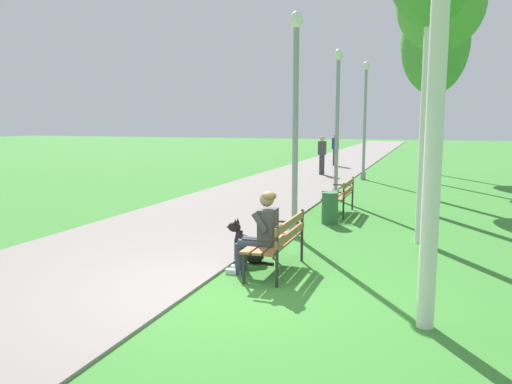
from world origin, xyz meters
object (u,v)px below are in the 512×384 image
object	(u,v)px
birch_tree_third	(441,6)
birch_tree_sixth	(442,53)
lamp_post_far	(365,119)
pedestrian_distant	(322,155)
dog_black	(248,247)
lamp_post_mid	(337,123)
park_bench_near	(279,239)
person_seated_on_near_bench	(261,230)
lamp_post_near	(295,123)
birch_tree_fourth	(435,43)
pedestrian_further_distant	(335,150)
birch_tree_fifth	(443,37)
park_bench_mid	(341,193)
litter_bin	(330,208)

from	to	relation	value
birch_tree_third	birch_tree_sixth	bearing A→B (deg)	89.10
lamp_post_far	pedestrian_distant	bearing A→B (deg)	153.32
dog_black	lamp_post_mid	size ratio (longest dim) A/B	0.20
dog_black	lamp_post_mid	distance (m)	7.30
park_bench_near	person_seated_on_near_bench	size ratio (longest dim) A/B	1.20
park_bench_near	pedestrian_distant	world-z (taller)	pedestrian_distant
lamp_post_near	lamp_post_mid	bearing A→B (deg)	91.17
lamp_post_far	birch_tree_fourth	world-z (taller)	birch_tree_fourth
birch_tree_sixth	pedestrian_further_distant	distance (m)	6.88
lamp_post_near	birch_tree_sixth	size ratio (longest dim) A/B	0.67
birch_tree_fifth	park_bench_near	bearing A→B (deg)	-100.53
birch_tree_third	park_bench_mid	bearing A→B (deg)	-164.14
lamp_post_mid	pedestrian_distant	size ratio (longest dim) A/B	2.58
birch_tree_fifth	pedestrian_further_distant	distance (m)	8.81
person_seated_on_near_bench	lamp_post_near	xyz separation A→B (m)	(-0.18, 2.58, 1.53)
park_bench_mid	dog_black	world-z (taller)	park_bench_mid
lamp_post_mid	pedestrian_further_distant	size ratio (longest dim) A/B	2.58
birch_tree_fifth	pedestrian_distant	world-z (taller)	birch_tree_fifth
lamp_post_mid	birch_tree_third	distance (m)	4.10
dog_black	birch_tree_sixth	distance (m)	16.39
park_bench_mid	dog_black	bearing A→B (deg)	-97.90
birch_tree_sixth	birch_tree_fifth	bearing A→B (deg)	-90.18
park_bench_mid	lamp_post_mid	distance (m)	2.88
lamp_post_mid	park_bench_mid	bearing A→B (deg)	-76.60
person_seated_on_near_bench	park_bench_near	bearing A→B (deg)	46.93
litter_bin	lamp_post_near	bearing A→B (deg)	-105.79
birch_tree_third	birch_tree_fourth	world-z (taller)	birch_tree_third
park_bench_near	birch_tree_sixth	xyz separation A→B (m)	(2.29, 15.72, 4.57)
person_seated_on_near_bench	birch_tree_sixth	size ratio (longest dim) A/B	0.20
park_bench_near	lamp_post_far	bearing A→B (deg)	91.81
park_bench_mid	pedestrian_further_distant	xyz separation A→B (m)	(-2.57, 13.12, 0.33)
birch_tree_fourth	birch_tree_fifth	world-z (taller)	birch_tree_fifth
park_bench_mid	person_seated_on_near_bench	bearing A→B (deg)	-92.74
park_bench_near	person_seated_on_near_bench	world-z (taller)	person_seated_on_near_bench
lamp_post_far	park_bench_mid	bearing A→B (deg)	-86.65
birch_tree_fourth	pedestrian_distant	distance (m)	7.72
lamp_post_near	birch_tree_fifth	xyz separation A→B (m)	(2.67, 9.89, 2.99)
lamp_post_far	birch_tree_sixth	bearing A→B (deg)	47.38
pedestrian_further_distant	lamp_post_far	bearing A→B (deg)	-68.68
park_bench_near	litter_bin	world-z (taller)	park_bench_near
person_seated_on_near_bench	birch_tree_third	xyz separation A→B (m)	(2.34, 5.91, 4.19)
lamp_post_mid	birch_tree_third	size ratio (longest dim) A/B	0.71
person_seated_on_near_bench	litter_bin	distance (m)	4.07
park_bench_mid	birch_tree_fourth	size ratio (longest dim) A/B	0.25
park_bench_mid	lamp_post_near	distance (m)	3.25
birch_tree_sixth	birch_tree_third	bearing A→B (deg)	-90.90
birch_tree_sixth	lamp_post_mid	bearing A→B (deg)	-108.41
birch_tree_fourth	pedestrian_further_distant	size ratio (longest dim) A/B	3.59
birch_tree_fourth	birch_tree_fifth	bearing A→B (deg)	86.45
lamp_post_near	lamp_post_far	distance (m)	10.43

